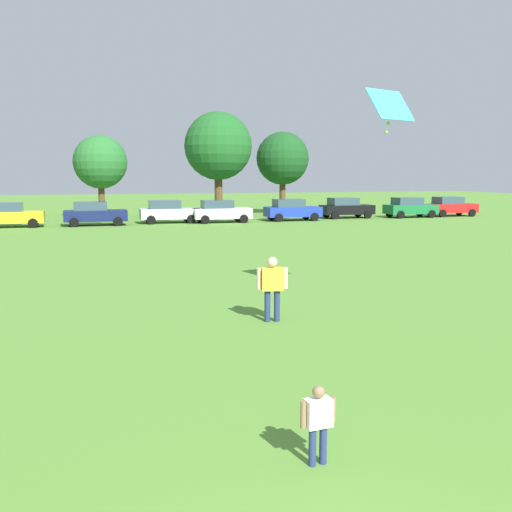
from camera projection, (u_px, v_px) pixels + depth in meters
The scene contains 15 objects.
ground_plane at pixel (115, 239), 32.07m from camera, with size 160.00×160.00×0.00m, color #568C33.
child_kite_flyer at pixel (318, 418), 6.96m from camera, with size 0.47×0.22×1.00m.
adult_bystander at pixel (272, 283), 13.82m from camera, with size 0.74×0.38×1.58m.
kite at pixel (390, 107), 14.79m from camera, with size 1.43×1.00×1.15m.
parked_car_yellow_0 at pixel (9, 215), 39.08m from camera, with size 4.30×2.02×1.68m.
parked_car_navy_1 at pixel (94, 213), 40.52m from camera, with size 4.30×2.02×1.68m.
parked_car_silver_2 at pixel (168, 211), 42.70m from camera, with size 4.30×2.02×1.68m.
parked_car_white_3 at pixel (221, 211), 43.09m from camera, with size 4.30×2.02×1.68m.
parked_car_blue_4 at pixel (292, 210), 44.96m from camera, with size 4.30×2.02×1.68m.
parked_car_black_5 at pixel (346, 208), 47.60m from camera, with size 4.30×2.02×1.68m.
parked_car_green_6 at pixel (410, 207), 48.34m from camera, with size 4.30×2.02×1.68m.
parked_car_red_7 at pixel (450, 206), 49.85m from camera, with size 4.30×2.02×1.68m.
tree_center at pixel (100, 162), 46.87m from camera, with size 4.34×4.34×6.76m.
tree_right at pixel (218, 146), 47.46m from camera, with size 5.58×5.58×8.70m.
tree_far_right at pixel (283, 159), 52.10m from camera, with size 4.75×4.75×7.41m.
Camera 1 is at (-1.58, -2.80, 3.50)m, focal length 40.51 mm.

